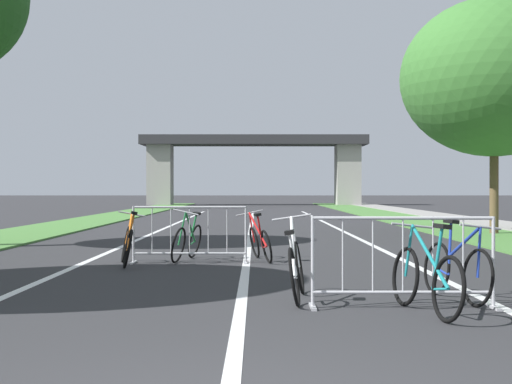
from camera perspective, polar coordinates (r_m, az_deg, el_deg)
The scene contains 16 objects.
grass_verge_left at distance 32.16m, azimuth -12.37°, elevation -2.16°, with size 2.71×67.68×0.05m, color #477A38.
grass_verge_right at distance 32.09m, azimuth 12.10°, elevation -2.16°, with size 2.71×67.68×0.05m, color #477A38.
sidewalk_path_right at distance 32.68m, azimuth 16.28°, elevation -2.10°, with size 2.15×67.68×0.08m, color gray.
lane_stripe_center at distance 23.30m, azimuth -0.26°, elevation -3.11°, with size 0.14×39.16×0.01m, color silver.
lane_stripe_right_lane at distance 23.47m, azimuth 7.09°, elevation -3.09°, with size 0.14×39.16×0.01m, color silver.
lane_stripe_left_lane at distance 23.51m, azimuth -7.59°, elevation -3.08°, with size 0.14×39.16×0.01m, color silver.
overpass_bridge at distance 59.68m, azimuth 0.01°, elevation 2.84°, with size 19.03×3.56×5.88m.
tree_right_pine_near at distance 22.37m, azimuth 18.90°, elevation 8.77°, with size 5.54×5.54×7.05m.
crowd_barrier_nearest at distance 8.25m, azimuth 11.99°, elevation -5.65°, with size 2.13×0.45×1.05m.
crowd_barrier_second at distance 13.00m, azimuth -5.22°, elevation -3.50°, with size 2.13×0.45×1.05m.
bicycle_red_0 at distance 13.37m, azimuth 0.49°, elevation -4.05°, with size 0.74×1.66×0.96m.
bicycle_teal_1 at distance 7.94m, azimuth 13.77°, elevation -6.83°, with size 0.53×1.74×1.00m.
bicycle_orange_3 at distance 12.75m, azimuth -10.21°, elevation -4.18°, with size 0.54×1.69×0.98m.
bicycle_green_4 at distance 13.40m, azimuth -5.39°, elevation -3.96°, with size 0.53×1.66×1.00m.
bicycle_blue_5 at distance 8.99m, azimuth 16.08°, elevation -6.01°, with size 0.66×1.68×0.98m.
bicycle_white_6 at distance 8.68m, azimuth 3.46°, elevation -6.19°, with size 0.51×1.72×1.05m.
Camera 1 is at (0.18, -3.68, 1.36)m, focal length 49.40 mm.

